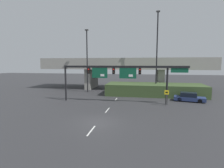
# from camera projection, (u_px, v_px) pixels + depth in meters

# --- Properties ---
(ground_plane) EXTENTS (160.00, 160.00, 0.00)m
(ground_plane) POSITION_uv_depth(u_px,v_px,m) (98.00, 122.00, 18.00)
(ground_plane) COLOR #2D2D30
(lane_markings) EXTENTS (0.14, 30.62, 0.01)m
(lane_markings) POSITION_uv_depth(u_px,v_px,m) (116.00, 99.00, 29.46)
(lane_markings) COLOR silver
(lane_markings) RESTS_ON ground
(signal_gantry) EXTENTS (18.84, 0.44, 5.66)m
(signal_gantry) POSITION_uv_depth(u_px,v_px,m) (120.00, 72.00, 26.33)
(signal_gantry) COLOR black
(signal_gantry) RESTS_ON ground
(speed_limit_sign) EXTENTS (0.60, 0.11, 2.31)m
(speed_limit_sign) POSITION_uv_depth(u_px,v_px,m) (167.00, 95.00, 24.58)
(speed_limit_sign) COLOR #4C4C4C
(speed_limit_sign) RESTS_ON ground
(highway_light_pole_near) EXTENTS (0.70, 0.36, 15.67)m
(highway_light_pole_near) POSITION_uv_depth(u_px,v_px,m) (157.00, 52.00, 33.09)
(highway_light_pole_near) COLOR black
(highway_light_pole_near) RESTS_ON ground
(highway_light_pole_far) EXTENTS (0.70, 0.36, 12.87)m
(highway_light_pole_far) POSITION_uv_depth(u_px,v_px,m) (87.00, 59.00, 36.16)
(highway_light_pole_far) COLOR black
(highway_light_pole_far) RESTS_ON ground
(overpass_bridge) EXTENTS (38.16, 8.54, 7.17)m
(overpass_bridge) POSITION_uv_depth(u_px,v_px,m) (125.00, 67.00, 40.99)
(overpass_bridge) COLOR gray
(overpass_bridge) RESTS_ON ground
(grass_embankment) EXTENTS (18.03, 6.10, 2.12)m
(grass_embankment) POSITION_uv_depth(u_px,v_px,m) (154.00, 89.00, 33.20)
(grass_embankment) COLOR #384C28
(grass_embankment) RESTS_ON ground
(parked_sedan_near_right) EXTENTS (4.91, 2.80, 1.42)m
(parked_sedan_near_right) POSITION_uv_depth(u_px,v_px,m) (189.00, 97.00, 27.72)
(parked_sedan_near_right) COLOR navy
(parked_sedan_near_right) RESTS_ON ground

